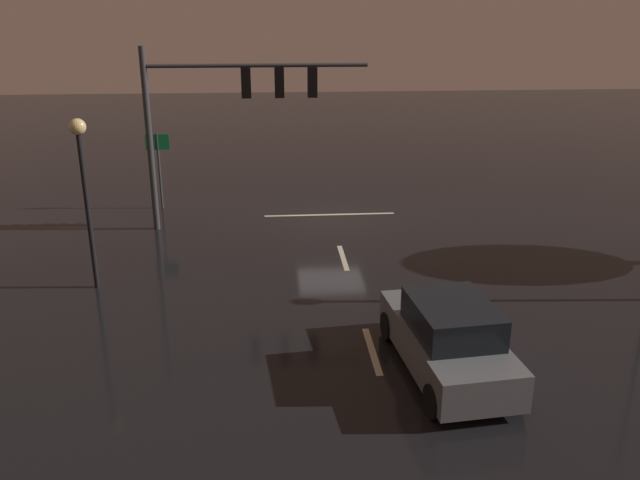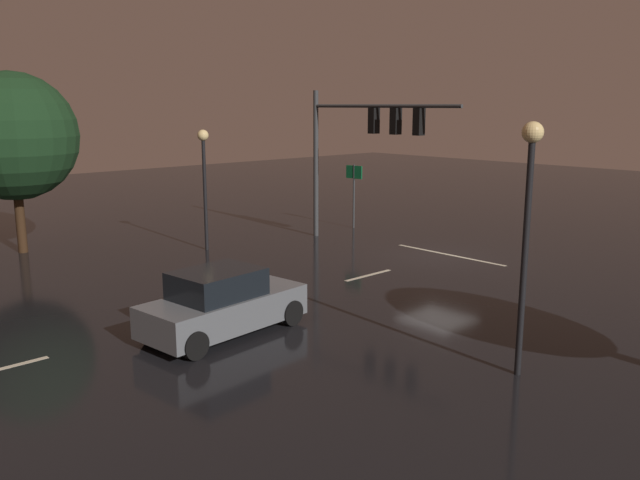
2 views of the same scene
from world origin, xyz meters
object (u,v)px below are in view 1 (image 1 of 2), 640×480
street_lamp_right_kerb (83,171)px  route_sign (158,155)px  car_approaching (448,339)px  traffic_signal_assembly (229,101)px

street_lamp_right_kerb → route_sign: bearing=-95.1°
street_lamp_right_kerb → route_sign: street_lamp_right_kerb is taller
car_approaching → street_lamp_right_kerb: (8.70, -5.25, 2.58)m
street_lamp_right_kerb → route_sign: 7.90m
car_approaching → route_sign: bearing=-58.4°
traffic_signal_assembly → street_lamp_right_kerb: (3.67, 5.19, -1.15)m
traffic_signal_assembly → route_sign: (2.98, -2.59, -2.37)m
traffic_signal_assembly → street_lamp_right_kerb: traffic_signal_assembly is taller
traffic_signal_assembly → street_lamp_right_kerb: size_ratio=1.59×
traffic_signal_assembly → route_sign: bearing=-41.0°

